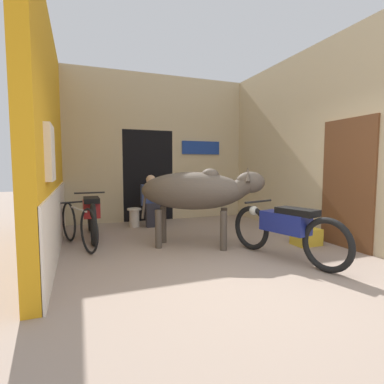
# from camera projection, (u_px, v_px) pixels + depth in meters

# --- Properties ---
(ground_plane) EXTENTS (30.00, 30.00, 0.00)m
(ground_plane) POSITION_uv_depth(u_px,v_px,m) (257.00, 283.00, 3.43)
(ground_plane) COLOR gray
(wall_left_shopfront) EXTENTS (0.25, 4.35, 3.54)m
(wall_left_shopfront) POSITION_uv_depth(u_px,v_px,m) (48.00, 141.00, 4.49)
(wall_left_shopfront) COLOR orange
(wall_left_shopfront) RESTS_ON ground_plane
(wall_back_with_doorway) EXTENTS (4.42, 0.93, 3.54)m
(wall_back_with_doorway) POSITION_uv_depth(u_px,v_px,m) (153.00, 160.00, 7.57)
(wall_back_with_doorway) COLOR #C6B289
(wall_back_with_doorway) RESTS_ON ground_plane
(wall_right_with_door) EXTENTS (0.22, 4.35, 3.54)m
(wall_right_with_door) POSITION_uv_depth(u_px,v_px,m) (297.00, 146.00, 6.07)
(wall_right_with_door) COLOR #C6B289
(wall_right_with_door) RESTS_ON ground_plane
(cow) EXTENTS (2.01, 1.37, 1.33)m
(cow) POSITION_uv_depth(u_px,v_px,m) (197.00, 191.00, 4.92)
(cow) COLOR #4C4238
(cow) RESTS_ON ground_plane
(motorcycle_near) EXTENTS (0.71, 1.94, 0.80)m
(motorcycle_near) POSITION_uv_depth(u_px,v_px,m) (285.00, 228.00, 4.27)
(motorcycle_near) COLOR black
(motorcycle_near) RESTS_ON ground_plane
(motorcycle_far) EXTENTS (0.58, 1.94, 0.82)m
(motorcycle_far) POSITION_uv_depth(u_px,v_px,m) (91.00, 213.00, 5.56)
(motorcycle_far) COLOR black
(motorcycle_far) RESTS_ON ground_plane
(bicycle) EXTENTS (0.63, 1.61, 0.72)m
(bicycle) POSITION_uv_depth(u_px,v_px,m) (78.00, 225.00, 4.94)
(bicycle) COLOR black
(bicycle) RESTS_ON ground_plane
(shopkeeper_seated) EXTENTS (0.43, 0.34, 1.14)m
(shopkeeper_seated) POSITION_uv_depth(u_px,v_px,m) (152.00, 200.00, 6.65)
(shopkeeper_seated) COLOR #282833
(shopkeeper_seated) RESTS_ON ground_plane
(plastic_stool) EXTENTS (0.31, 0.31, 0.41)m
(plastic_stool) POSITION_uv_depth(u_px,v_px,m) (134.00, 217.00, 6.58)
(plastic_stool) COLOR beige
(plastic_stool) RESTS_ON ground_plane
(crate) EXTENTS (0.44, 0.32, 0.28)m
(crate) POSITION_uv_depth(u_px,v_px,m) (306.00, 237.00, 5.08)
(crate) COLOR gold
(crate) RESTS_ON ground_plane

